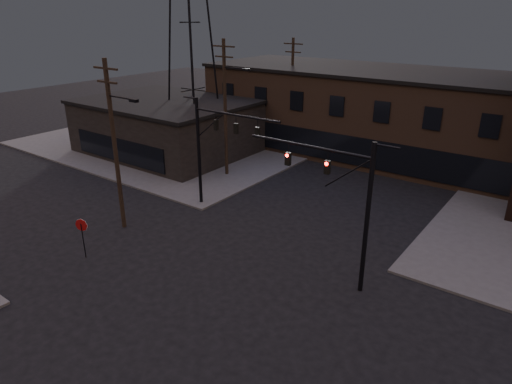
# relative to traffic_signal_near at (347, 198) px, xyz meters

# --- Properties ---
(ground) EXTENTS (140.00, 140.00, 0.00)m
(ground) POSITION_rel_traffic_signal_near_xyz_m (-5.36, -4.50, -4.93)
(ground) COLOR black
(ground) RESTS_ON ground
(sidewalk_nw) EXTENTS (30.00, 30.00, 0.15)m
(sidewalk_nw) POSITION_rel_traffic_signal_near_xyz_m (-27.36, 17.50, -4.86)
(sidewalk_nw) COLOR #474744
(sidewalk_nw) RESTS_ON ground
(building_row) EXTENTS (40.00, 12.00, 8.00)m
(building_row) POSITION_rel_traffic_signal_near_xyz_m (-5.36, 23.50, -0.93)
(building_row) COLOR brown
(building_row) RESTS_ON ground
(building_left) EXTENTS (16.00, 12.00, 5.00)m
(building_left) POSITION_rel_traffic_signal_near_xyz_m (-25.36, 11.50, -2.43)
(building_left) COLOR black
(building_left) RESTS_ON ground
(traffic_signal_near) EXTENTS (7.12, 0.24, 8.00)m
(traffic_signal_near) POSITION_rel_traffic_signal_near_xyz_m (0.00, 0.00, 0.00)
(traffic_signal_near) COLOR black
(traffic_signal_near) RESTS_ON ground
(traffic_signal_far) EXTENTS (7.12, 0.24, 8.00)m
(traffic_signal_far) POSITION_rel_traffic_signal_near_xyz_m (-12.07, 3.50, 0.08)
(traffic_signal_far) COLOR black
(traffic_signal_far) RESTS_ON ground
(stop_sign) EXTENTS (0.72, 0.33, 2.48)m
(stop_sign) POSITION_rel_traffic_signal_near_xyz_m (-13.36, -6.49, -3.09)
(stop_sign) COLOR black
(stop_sign) RESTS_ON ground
(utility_pole_near) EXTENTS (3.70, 0.28, 11.00)m
(utility_pole_near) POSITION_rel_traffic_signal_near_xyz_m (-14.79, -2.50, 0.94)
(utility_pole_near) COLOR black
(utility_pole_near) RESTS_ON ground
(utility_pole_mid) EXTENTS (3.70, 0.28, 11.50)m
(utility_pole_mid) POSITION_rel_traffic_signal_near_xyz_m (-15.79, 9.50, 1.19)
(utility_pole_mid) COLOR black
(utility_pole_mid) RESTS_ON ground
(utility_pole_far) EXTENTS (2.20, 0.28, 11.00)m
(utility_pole_far) POSITION_rel_traffic_signal_near_xyz_m (-16.86, 21.50, 0.85)
(utility_pole_far) COLOR black
(utility_pole_far) RESTS_ON ground
(transmission_tower) EXTENTS (7.00, 7.00, 25.00)m
(transmission_tower) POSITION_rel_traffic_signal_near_xyz_m (-23.36, 13.50, 7.57)
(transmission_tower) COLOR black
(transmission_tower) RESTS_ON ground
(car_crossing) EXTENTS (2.89, 5.12, 1.60)m
(car_crossing) POSITION_rel_traffic_signal_near_xyz_m (-3.93, 20.30, -4.13)
(car_crossing) COLOR black
(car_crossing) RESTS_ON ground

